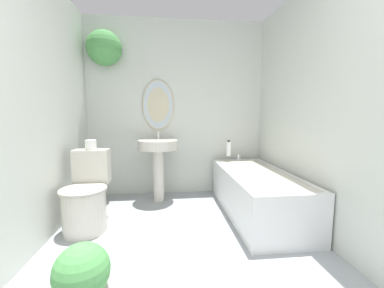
{
  "coord_description": "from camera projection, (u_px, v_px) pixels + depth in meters",
  "views": [
    {
      "loc": [
        -0.15,
        -0.43,
        1.11
      ],
      "look_at": [
        0.09,
        1.79,
        0.84
      ],
      "focal_mm": 22.0,
      "sensor_mm": 36.0,
      "label": 1
    }
  ],
  "objects": [
    {
      "name": "wall_back",
      "position": [
        164.0,
        98.0,
        3.23
      ],
      "size": [
        2.53,
        0.43,
        2.4
      ],
      "color": "silver",
      "rests_on": "ground_plane"
    },
    {
      "name": "wall_left",
      "position": [
        16.0,
        103.0,
        1.71
      ],
      "size": [
        0.06,
        3.0,
        2.4
      ],
      "color": "silver",
      "rests_on": "ground_plane"
    },
    {
      "name": "wall_right",
      "position": [
        331.0,
        104.0,
        1.98
      ],
      "size": [
        0.06,
        3.0,
        2.4
      ],
      "color": "silver",
      "rests_on": "ground_plane"
    },
    {
      "name": "toilet",
      "position": [
        87.0,
        198.0,
        2.3
      ],
      "size": [
        0.43,
        0.59,
        0.76
      ],
      "color": "beige",
      "rests_on": "ground_plane"
    },
    {
      "name": "pedestal_sink",
      "position": [
        158.0,
        154.0,
        3.02
      ],
      "size": [
        0.51,
        0.51,
        0.9
      ],
      "color": "beige",
      "rests_on": "ground_plane"
    },
    {
      "name": "bathtub",
      "position": [
        256.0,
        192.0,
        2.65
      ],
      "size": [
        0.67,
        1.57,
        0.56
      ],
      "color": "silver",
      "rests_on": "ground_plane"
    },
    {
      "name": "shampoo_bottle",
      "position": [
        229.0,
        149.0,
        3.19
      ],
      "size": [
        0.06,
        0.06,
        0.21
      ],
      "color": "white",
      "rests_on": "bathtub"
    },
    {
      "name": "potted_plant",
      "position": [
        83.0,
        284.0,
        1.24
      ],
      "size": [
        0.29,
        0.29,
        0.44
      ],
      "color": "silver",
      "rests_on": "ground_plane"
    },
    {
      "name": "toilet_paper_roll",
      "position": [
        91.0,
        145.0,
        2.45
      ],
      "size": [
        0.11,
        0.11,
        0.1
      ],
      "color": "white",
      "rests_on": "toilet"
    }
  ]
}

